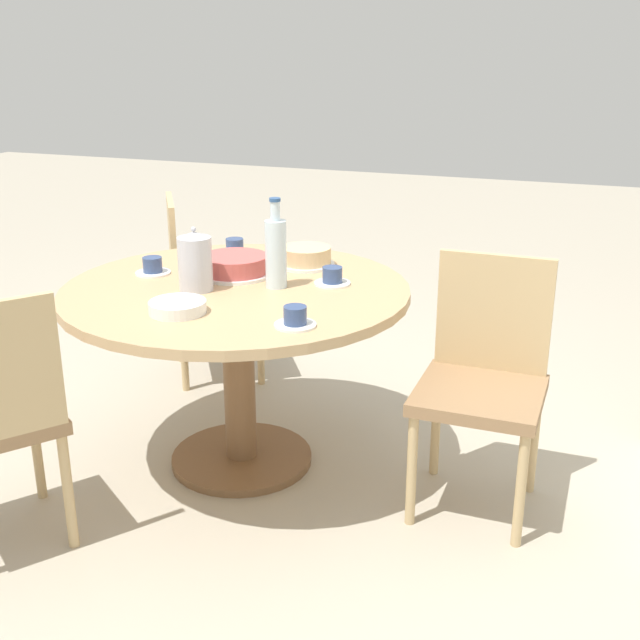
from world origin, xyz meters
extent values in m
plane|color=#B2A893|center=(0.00, 0.00, 0.00)|extent=(14.00, 14.00, 0.00)
cylinder|color=brown|center=(0.00, 0.00, 0.01)|extent=(0.55, 0.55, 0.03)
cylinder|color=brown|center=(0.00, 0.00, 0.36)|extent=(0.12, 0.12, 0.66)
cylinder|color=tan|center=(0.00, 0.00, 0.70)|extent=(1.27, 1.27, 0.04)
cylinder|color=tan|center=(0.48, -0.57, 0.21)|extent=(0.03, 0.03, 0.41)
cylinder|color=tan|center=(0.69, -0.28, 0.21)|extent=(0.03, 0.03, 0.41)
cylinder|color=tan|center=(0.19, 0.72, 0.21)|extent=(0.03, 0.03, 0.41)
cylinder|color=tan|center=(0.20, 1.08, 0.21)|extent=(0.03, 0.03, 0.41)
cylinder|color=tan|center=(-0.17, 0.73, 0.21)|extent=(0.03, 0.03, 0.41)
cylinder|color=tan|center=(-0.16, 1.09, 0.21)|extent=(0.03, 0.03, 0.41)
cube|color=#93704C|center=(0.02, 0.91, 0.43)|extent=(0.43, 0.43, 0.04)
cube|color=tan|center=(-0.18, 0.91, 0.67)|extent=(0.03, 0.40, 0.42)
cylinder|color=tan|center=(-0.71, -0.23, 0.21)|extent=(0.03, 0.03, 0.41)
cylinder|color=tan|center=(-1.02, -0.42, 0.21)|extent=(0.03, 0.03, 0.41)
cylinder|color=tan|center=(-0.52, -0.54, 0.21)|extent=(0.03, 0.03, 0.41)
cylinder|color=tan|center=(-0.83, -0.73, 0.21)|extent=(0.03, 0.03, 0.41)
cube|color=#93704C|center=(-0.77, -0.48, 0.43)|extent=(0.58, 0.58, 0.04)
cube|color=tan|center=(-0.67, -0.64, 0.67)|extent=(0.35, 0.23, 0.42)
cylinder|color=silver|center=(0.08, -0.11, 0.82)|extent=(0.12, 0.12, 0.19)
cone|color=silver|center=(0.08, -0.11, 0.93)|extent=(0.11, 0.11, 0.02)
sphere|color=silver|center=(0.08, -0.11, 0.94)|extent=(0.02, 0.02, 0.02)
cylinder|color=silver|center=(-0.05, 0.14, 0.84)|extent=(0.08, 0.08, 0.25)
cylinder|color=silver|center=(-0.05, 0.14, 1.00)|extent=(0.04, 0.04, 0.07)
cylinder|color=#2D5184|center=(-0.05, 0.14, 1.04)|extent=(0.04, 0.04, 0.01)
cylinder|color=white|center=(-0.13, -0.07, 0.73)|extent=(0.29, 0.29, 0.01)
cylinder|color=#C65651|center=(-0.13, -0.07, 0.77)|extent=(0.26, 0.26, 0.06)
cylinder|color=white|center=(-0.35, 0.14, 0.73)|extent=(0.23, 0.23, 0.01)
cylinder|color=#DBB784|center=(-0.35, 0.14, 0.77)|extent=(0.20, 0.20, 0.06)
cylinder|color=white|center=(-0.15, 0.32, 0.73)|extent=(0.13, 0.13, 0.01)
cylinder|color=#334775|center=(-0.15, 0.32, 0.76)|extent=(0.07, 0.07, 0.06)
cylinder|color=white|center=(-0.04, -0.37, 0.73)|extent=(0.13, 0.13, 0.01)
cylinder|color=#334775|center=(-0.04, -0.37, 0.76)|extent=(0.07, 0.07, 0.06)
cylinder|color=white|center=(-0.42, -0.20, 0.73)|extent=(0.13, 0.13, 0.01)
cylinder|color=#334775|center=(-0.42, -0.20, 0.76)|extent=(0.07, 0.07, 0.06)
cylinder|color=white|center=(0.32, 0.36, 0.73)|extent=(0.13, 0.13, 0.01)
cylinder|color=#334775|center=(0.32, 0.36, 0.76)|extent=(0.07, 0.07, 0.06)
cylinder|color=white|center=(0.33, -0.05, 0.73)|extent=(0.19, 0.19, 0.01)
cylinder|color=white|center=(0.33, -0.05, 0.74)|extent=(0.19, 0.19, 0.01)
cylinder|color=white|center=(0.33, -0.05, 0.75)|extent=(0.19, 0.19, 0.01)
cylinder|color=white|center=(0.33, -0.05, 0.76)|extent=(0.19, 0.19, 0.01)
camera|label=1|loc=(2.53, 1.24, 1.58)|focal=45.00mm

